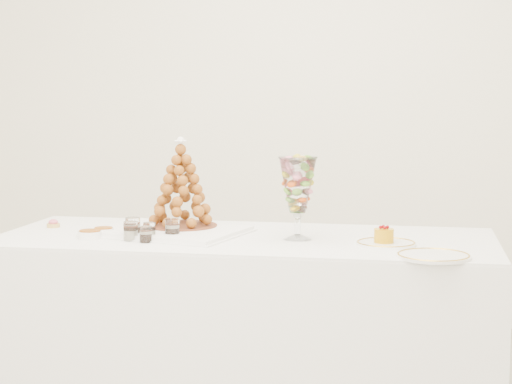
# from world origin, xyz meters

# --- Properties ---
(buffet_table) EXTENTS (2.00, 0.86, 0.75)m
(buffet_table) POSITION_xyz_m (0.04, 0.39, 0.37)
(buffet_table) COLOR white
(buffet_table) RESTS_ON ground
(lace_tray) EXTENTS (0.64, 0.53, 0.02)m
(lace_tray) POSITION_xyz_m (-0.27, 0.39, 0.76)
(lace_tray) COLOR white
(lace_tray) RESTS_ON buffet_table
(macaron_vase) EXTENTS (0.15, 0.15, 0.32)m
(macaron_vase) POSITION_xyz_m (0.26, 0.37, 0.96)
(macaron_vase) COLOR white
(macaron_vase) RESTS_ON buffet_table
(cake_plate) EXTENTS (0.22, 0.22, 0.01)m
(cake_plate) POSITION_xyz_m (0.60, 0.31, 0.75)
(cake_plate) COLOR white
(cake_plate) RESTS_ON buffet_table
(spare_plate) EXTENTS (0.26, 0.26, 0.01)m
(spare_plate) POSITION_xyz_m (0.78, 0.10, 0.75)
(spare_plate) COLOR white
(spare_plate) RESTS_ON buffet_table
(pink_tart) EXTENTS (0.06, 0.06, 0.03)m
(pink_tart) POSITION_xyz_m (-0.80, 0.43, 0.76)
(pink_tart) COLOR tan
(pink_tart) RESTS_ON buffet_table
(verrine_a) EXTENTS (0.06, 0.06, 0.08)m
(verrine_a) POSITION_xyz_m (-0.38, 0.27, 0.79)
(verrine_a) COLOR white
(verrine_a) RESTS_ON buffet_table
(verrine_b) EXTENTS (0.05, 0.05, 0.07)m
(verrine_b) POSITION_xyz_m (-0.30, 0.24, 0.78)
(verrine_b) COLOR white
(verrine_b) RESTS_ON buffet_table
(verrine_c) EXTENTS (0.07, 0.07, 0.08)m
(verrine_c) POSITION_xyz_m (-0.22, 0.28, 0.79)
(verrine_c) COLOR white
(verrine_c) RESTS_ON buffet_table
(verrine_d) EXTENTS (0.06, 0.06, 0.07)m
(verrine_d) POSITION_xyz_m (-0.36, 0.20, 0.79)
(verrine_d) COLOR white
(verrine_d) RESTS_ON buffet_table
(verrine_e) EXTENTS (0.06, 0.06, 0.06)m
(verrine_e) POSITION_xyz_m (-0.29, 0.17, 0.78)
(verrine_e) COLOR white
(verrine_e) RESTS_ON buffet_table
(ramekin_back) EXTENTS (0.08, 0.08, 0.03)m
(ramekin_back) POSITION_xyz_m (-0.52, 0.30, 0.76)
(ramekin_back) COLOR white
(ramekin_back) RESTS_ON buffet_table
(ramekin_front) EXTENTS (0.09, 0.09, 0.03)m
(ramekin_front) POSITION_xyz_m (-0.54, 0.21, 0.76)
(ramekin_front) COLOR white
(ramekin_front) RESTS_ON buffet_table
(croquembouche) EXTENTS (0.30, 0.30, 0.37)m
(croquembouche) POSITION_xyz_m (-0.25, 0.47, 0.95)
(croquembouche) COLOR brown
(croquembouche) RESTS_ON lace_tray
(mousse_cake) EXTENTS (0.07, 0.07, 0.06)m
(mousse_cake) POSITION_xyz_m (0.60, 0.31, 0.79)
(mousse_cake) COLOR #CE8E09
(mousse_cake) RESTS_ON cake_plate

